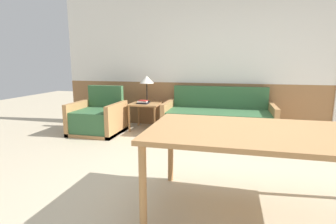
% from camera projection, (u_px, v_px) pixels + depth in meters
% --- Properties ---
extents(ground_plane, '(16.00, 16.00, 0.00)m').
position_uv_depth(ground_plane, '(237.00, 190.00, 2.72)').
color(ground_plane, beige).
extents(wall_back, '(7.20, 0.06, 2.70)m').
position_uv_depth(wall_back, '(239.00, 60.00, 4.98)').
color(wall_back, '#996B42').
rests_on(wall_back, ground_plane).
extents(couch, '(1.94, 0.87, 0.85)m').
position_uv_depth(couch, '(218.00, 120.00, 4.76)').
color(couch, '#B27F4C').
rests_on(couch, ground_plane).
extents(armchair, '(0.87, 0.84, 0.86)m').
position_uv_depth(armchair, '(98.00, 119.00, 4.88)').
color(armchair, '#B27F4C').
rests_on(armchair, ground_plane).
extents(side_table, '(0.57, 0.57, 0.52)m').
position_uv_depth(side_table, '(146.00, 107.00, 5.12)').
color(side_table, '#B27F4C').
rests_on(side_table, ground_plane).
extents(table_lamp, '(0.28, 0.28, 0.52)m').
position_uv_depth(table_lamp, '(147.00, 80.00, 5.12)').
color(table_lamp, black).
rests_on(table_lamp, side_table).
extents(book_stack, '(0.21, 0.16, 0.07)m').
position_uv_depth(book_stack, '(143.00, 102.00, 5.01)').
color(book_stack, black).
rests_on(book_stack, side_table).
extents(dining_table, '(1.88, 1.05, 0.75)m').
position_uv_depth(dining_table, '(261.00, 138.00, 2.17)').
color(dining_table, '#B27F4C').
rests_on(dining_table, ground_plane).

